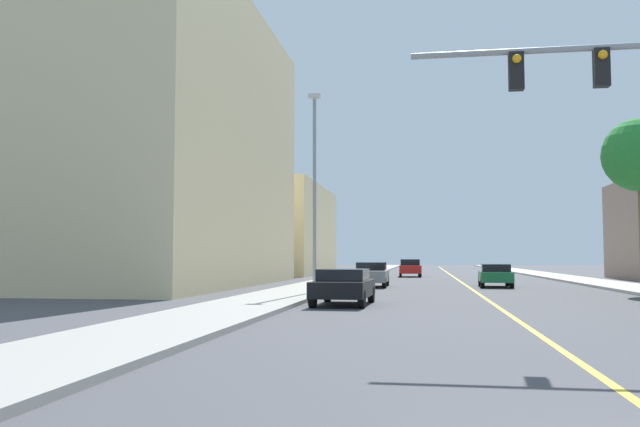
# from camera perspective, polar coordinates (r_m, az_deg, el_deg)

# --- Properties ---
(ground) EXTENTS (192.00, 192.00, 0.00)m
(ground) POSITION_cam_1_polar(r_m,az_deg,el_deg) (47.28, 12.21, -5.86)
(ground) COLOR #47474C
(sidewalk_left) EXTENTS (3.31, 168.00, 0.15)m
(sidewalk_left) POSITION_cam_1_polar(r_m,az_deg,el_deg) (47.60, 1.66, -5.84)
(sidewalk_left) COLOR #9E9B93
(sidewalk_left) RESTS_ON ground
(sidewalk_right) EXTENTS (3.31, 168.00, 0.15)m
(sidewalk_right) POSITION_cam_1_polar(r_m,az_deg,el_deg) (48.52, 22.55, -5.51)
(sidewalk_right) COLOR #B2ADA3
(sidewalk_right) RESTS_ON ground
(lane_marking_center) EXTENTS (0.16, 144.00, 0.01)m
(lane_marking_center) POSITION_cam_1_polar(r_m,az_deg,el_deg) (47.28, 12.21, -5.86)
(lane_marking_center) COLOR yellow
(lane_marking_center) RESTS_ON ground
(building_left_near) EXTENTS (15.48, 25.26, 17.33)m
(building_left_near) POSITION_cam_1_polar(r_m,az_deg,el_deg) (42.73, -15.97, 5.63)
(building_left_near) COLOR beige
(building_left_near) RESTS_ON ground
(building_left_far) EXTENTS (11.48, 20.95, 8.96)m
(building_left_far) POSITION_cam_1_polar(r_m,az_deg,el_deg) (67.56, -4.59, -1.49)
(building_left_far) COLOR beige
(building_left_far) RESTS_ON ground
(street_lamp) EXTENTS (0.56, 0.28, 9.22)m
(street_lamp) POSITION_cam_1_polar(r_m,az_deg,el_deg) (30.20, -0.49, 2.71)
(street_lamp) COLOR gray
(street_lamp) RESTS_ON sidewalk_left
(palm_far) EXTENTS (3.69, 3.69, 8.57)m
(palm_far) POSITION_cam_1_polar(r_m,az_deg,el_deg) (36.49, 26.18, 4.55)
(palm_far) COLOR brown
(palm_far) RESTS_ON sidewalk_right
(car_green) EXTENTS (1.97, 4.25, 1.34)m
(car_green) POSITION_cam_1_polar(r_m,az_deg,el_deg) (39.58, 15.06, -5.20)
(car_green) COLOR #196638
(car_green) RESTS_ON ground
(car_red) EXTENTS (2.03, 4.15, 1.55)m
(car_red) POSITION_cam_1_polar(r_m,az_deg,el_deg) (58.40, 7.87, -4.73)
(car_red) COLOR red
(car_red) RESTS_ON ground
(car_black) EXTENTS (2.04, 4.14, 1.32)m
(car_black) POSITION_cam_1_polar(r_m,az_deg,el_deg) (24.12, 2.06, -6.31)
(car_black) COLOR black
(car_black) RESTS_ON ground
(car_gray) EXTENTS (1.94, 4.38, 1.44)m
(car_gray) POSITION_cam_1_polar(r_m,az_deg,el_deg) (38.65, 4.50, -5.31)
(car_gray) COLOR slate
(car_gray) RESTS_ON ground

